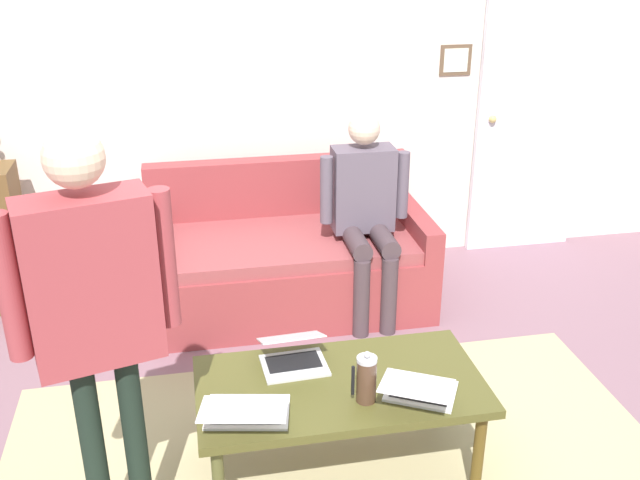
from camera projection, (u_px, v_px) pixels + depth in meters
The scene contains 11 objects.
ground_plane at pixel (357, 451), 3.45m from camera, with size 7.68×7.68×0.00m, color #7E5A67.
back_wall at pixel (284, 77), 4.88m from camera, with size 7.04×0.11×2.70m.
interior_door at pixel (531, 115), 5.24m from camera, with size 0.82×0.09×2.05m.
couch at pixel (287, 259), 4.69m from camera, with size 1.75×0.91×0.88m.
coffee_table at pixel (340, 391), 3.17m from camera, with size 1.25×0.66×0.47m.
laptop_left at pixel (293, 355), 3.27m from camera, with size 0.30×0.30×0.16m.
laptop_center at pixel (246, 411), 2.89m from camera, with size 0.40×0.41×0.14m.
laptop_right at pixel (419, 389), 3.03m from camera, with size 0.42×0.44×0.13m.
french_press at pixel (366, 379), 2.99m from camera, with size 0.11×0.09×0.24m.
person_standing at pixel (94, 301), 2.51m from camera, with size 0.60×0.30×1.72m.
person_seated at pixel (366, 206), 4.39m from camera, with size 0.55×0.51×1.28m.
Camera 1 is at (0.70, 2.67, 2.31)m, focal length 40.70 mm.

